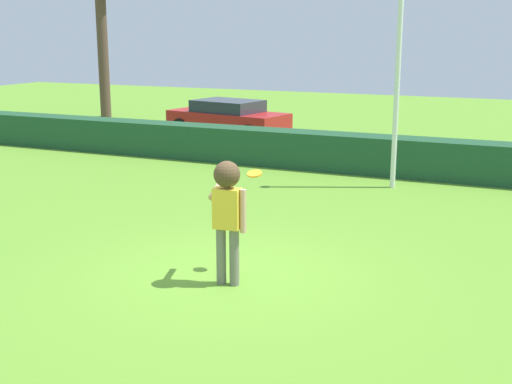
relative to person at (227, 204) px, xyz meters
The scene contains 6 objects.
ground_plane 1.24m from the person, 110.05° to the left, with size 60.00×60.00×0.00m, color #5E942C.
person is the anchor object (origin of this frame).
frisbee 0.76m from the person, 80.66° to the left, with size 0.22×0.22×0.08m.
lamppost 7.41m from the person, 83.86° to the left, with size 0.24×0.24×5.48m.
hedge_row 8.58m from the person, 90.85° to the left, with size 29.30×0.90×0.97m, color #1F4A2C.
parked_car_red 14.16m from the person, 116.20° to the left, with size 4.45×2.47×1.25m.
Camera 1 is at (4.23, -8.62, 3.56)m, focal length 47.60 mm.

